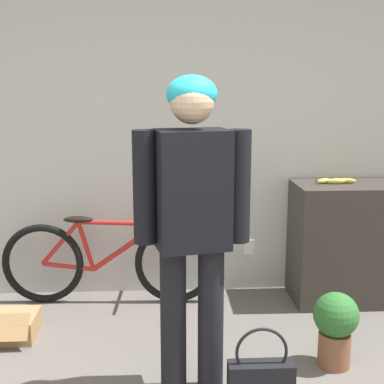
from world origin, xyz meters
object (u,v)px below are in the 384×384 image
(person, at_px, (192,208))
(handbag, at_px, (261,382))
(bicycle, at_px, (109,261))
(banana, at_px, (335,181))
(cardboard_box, at_px, (3,326))
(potted_plant, at_px, (335,325))

(person, xyz_separation_m, handbag, (0.34, -0.19, -0.87))
(bicycle, relative_size, banana, 5.22)
(cardboard_box, relative_size, potted_plant, 0.98)
(handbag, bearing_deg, banana, 60.27)
(bicycle, relative_size, handbag, 3.65)
(person, distance_m, potted_plant, 1.16)
(banana, distance_m, cardboard_box, 2.56)
(handbag, relative_size, potted_plant, 0.98)
(handbag, bearing_deg, bicycle, 122.35)
(handbag, distance_m, cardboard_box, 1.78)
(person, relative_size, bicycle, 1.04)
(bicycle, bearing_deg, handbag, -54.77)
(cardboard_box, bearing_deg, bicycle, 39.93)
(banana, xyz_separation_m, potted_plant, (-0.29, -1.01, -0.67))
(banana, bearing_deg, person, -133.29)
(banana, height_order, cardboard_box, banana)
(person, xyz_separation_m, potted_plant, (0.85, 0.20, -0.76))
(person, xyz_separation_m, bicycle, (-0.56, 1.23, -0.69))
(banana, bearing_deg, cardboard_box, -167.44)
(potted_plant, bearing_deg, handbag, -142.31)
(handbag, height_order, cardboard_box, handbag)
(bicycle, bearing_deg, person, -62.72)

